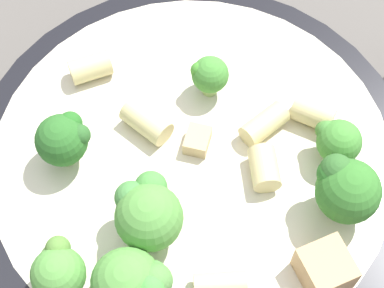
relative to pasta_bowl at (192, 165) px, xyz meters
The scene contains 17 objects.
ground_plane 0.02m from the pasta_bowl, ahead, with size 2.00×2.00×0.00m, color #5B5651.
pasta_bowl is the anchor object (origin of this frame).
broccoli_floret_0 0.06m from the pasta_bowl, 161.75° to the right, with size 0.02×0.02×0.03m.
broccoli_floret_1 0.10m from the pasta_bowl, 12.14° to the left, with size 0.04×0.04×0.04m.
broccoli_floret_2 0.11m from the pasta_bowl, ahead, with size 0.03×0.03×0.03m.
broccoli_floret_3 0.08m from the pasta_bowl, 56.26° to the right, with size 0.03×0.03×0.04m.
broccoli_floret_4 0.10m from the pasta_bowl, 97.50° to the left, with size 0.04×0.04×0.04m.
broccoli_floret_5 0.07m from the pasta_bowl, ahead, with size 0.04×0.04×0.04m.
broccoli_floret_6 0.09m from the pasta_bowl, 120.55° to the left, with size 0.03×0.03×0.03m.
rigatoni_0 0.05m from the pasta_bowl, 101.65° to the left, with size 0.02×0.02×0.02m, color beige.
rigatoni_1 0.09m from the pasta_bowl, 100.23° to the right, with size 0.02×0.02×0.03m, color beige.
rigatoni_2 0.05m from the pasta_bowl, 140.85° to the left, with size 0.01×0.01×0.03m, color beige.
rigatoni_3 0.04m from the pasta_bowl, 81.56° to the right, with size 0.02×0.02×0.03m, color beige.
rigatoni_4 0.08m from the pasta_bowl, 138.65° to the left, with size 0.02×0.02×0.02m, color beige.
rigatoni_5 0.09m from the pasta_bowl, 41.36° to the left, with size 0.01×0.01×0.03m, color beige.
chicken_chunk_0 0.11m from the pasta_bowl, 74.09° to the left, with size 0.03×0.02×0.02m, color tan.
chicken_chunk_1 0.02m from the pasta_bowl, behind, with size 0.02×0.01×0.01m, color tan.
Camera 1 is at (0.16, 0.10, 0.37)m, focal length 60.00 mm.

